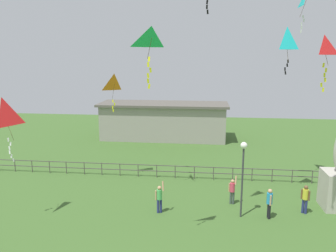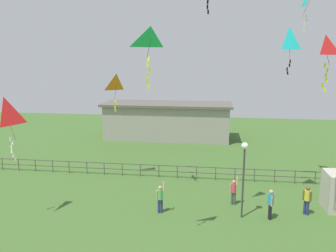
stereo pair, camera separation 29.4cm
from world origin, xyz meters
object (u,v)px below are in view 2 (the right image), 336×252
at_px(kite_0, 289,40).
at_px(person_1, 234,190).
at_px(kite_1, 5,113).
at_px(kite_3, 151,41).
at_px(kite_8, 325,48).
at_px(person_2, 271,202).
at_px(person_7, 160,197).
at_px(kite_2, 117,85).
at_px(lamppost, 244,163).
at_px(person_6, 307,198).

bearing_deg(kite_0, person_1, -153.16).
distance_m(kite_1, kite_3, 9.13).
height_order(person_1, kite_8, kite_8).
bearing_deg(kite_8, person_2, 139.67).
height_order(person_7, kite_0, kite_0).
relative_size(kite_1, kite_2, 1.31).
relative_size(lamppost, person_2, 2.53).
bearing_deg(person_6, kite_1, -171.26).
bearing_deg(kite_0, kite_1, -162.50).
bearing_deg(kite_8, kite_0, 98.36).
bearing_deg(kite_3, person_6, 31.44).
bearing_deg(person_1, kite_8, -40.58).
xyz_separation_m(kite_0, kite_1, (-14.83, -4.68, -3.80)).
height_order(kite_0, kite_3, kite_0).
bearing_deg(kite_3, person_1, 55.17).
height_order(kite_2, kite_8, kite_8).
height_order(lamppost, kite_0, kite_0).
height_order(person_7, kite_3, kite_3).
height_order(person_1, person_7, person_7).
bearing_deg(kite_0, person_7, -156.27).
height_order(lamppost, kite_1, kite_1).
height_order(kite_0, kite_8, kite_0).
height_order(person_6, kite_8, kite_8).
distance_m(lamppost, kite_1, 12.75).
distance_m(person_2, kite_3, 10.85).
bearing_deg(person_2, lamppost, -179.83).
xyz_separation_m(kite_0, kite_3, (-6.73, -7.02, -0.32)).
bearing_deg(lamppost, person_7, -179.67).
relative_size(lamppost, kite_3, 1.75).
bearing_deg(person_6, kite_0, 116.52).
relative_size(kite_0, kite_1, 0.81).
distance_m(person_7, kite_8, 11.23).
bearing_deg(kite_2, kite_1, -124.03).
height_order(person_2, kite_2, kite_2).
height_order(kite_0, kite_1, kite_0).
distance_m(kite_3, kite_8, 7.82).
distance_m(kite_2, kite_3, 9.70).
distance_m(person_2, kite_0, 9.20).
bearing_deg(person_6, kite_3, -148.56).
distance_m(kite_0, kite_2, 11.11).
bearing_deg(kite_3, person_2, 34.65).
bearing_deg(kite_8, lamppost, 156.19).
bearing_deg(person_1, person_7, -158.49).
relative_size(person_7, kite_0, 0.70).
height_order(person_2, kite_3, kite_3).
xyz_separation_m(kite_1, kite_2, (4.18, 6.18, 1.04)).
xyz_separation_m(person_1, kite_2, (-7.81, 2.94, 5.92)).
distance_m(person_2, kite_2, 12.19).
height_order(person_6, person_7, person_7).
relative_size(person_1, person_2, 1.07).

